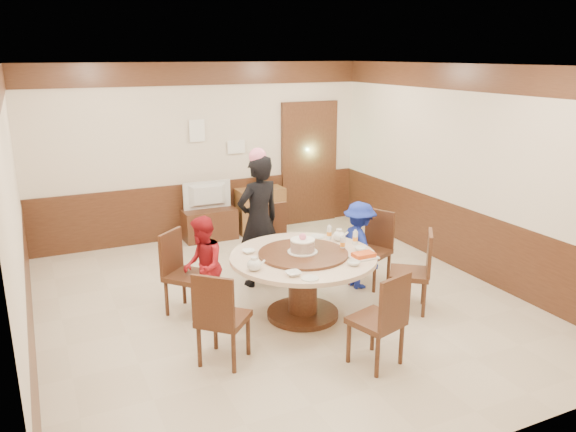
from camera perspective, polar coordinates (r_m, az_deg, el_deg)
name	(u,v)px	position (r m, az deg, el deg)	size (l,w,h in m)	color
room	(280,218)	(6.55, -0.77, -0.19)	(6.00, 6.04, 2.84)	beige
banquet_table	(303,273)	(6.39, 1.54, -5.80)	(1.65, 1.65, 0.78)	#442415
chair_0	(371,262)	(7.43, 8.40, -4.64)	(0.59, 0.59, 0.97)	#442415
chair_1	(278,254)	(7.64, -0.98, -3.87)	(0.45, 0.46, 0.97)	#442415
chair_2	(186,287)	(6.69, -10.28, -7.14)	(0.62, 0.62, 0.97)	#442415
chair_3	(223,333)	(5.61, -6.63, -11.76)	(0.62, 0.62, 0.97)	#442415
chair_4	(377,336)	(5.60, 9.05, -11.90)	(0.55, 0.55, 0.97)	#442415
chair_5	(411,285)	(6.80, 12.34, -6.88)	(0.62, 0.62, 0.97)	#442415
person_standing	(259,221)	(7.20, -3.00, -0.52)	(0.63, 0.41, 1.72)	black
person_red	(203,267)	(6.49, -8.65, -5.12)	(0.57, 0.44, 1.17)	#A5161E
person_blue	(359,245)	(7.25, 7.23, -2.94)	(0.73, 0.42, 1.13)	#182A9C
birthday_cake	(303,246)	(6.28, 1.49, -3.02)	(0.34, 0.34, 0.22)	white
teapot_left	(254,265)	(5.86, -3.46, -4.98)	(0.17, 0.15, 0.13)	white
teapot_right	(339,236)	(6.79, 5.22, -2.02)	(0.17, 0.15, 0.13)	white
bowl_0	(249,251)	(6.38, -4.02, -3.60)	(0.14, 0.14, 0.03)	white
bowl_1	(353,263)	(6.04, 6.66, -4.80)	(0.14, 0.14, 0.04)	white
bowl_2	(293,273)	(5.74, 0.54, -5.86)	(0.16, 0.16, 0.04)	white
bowl_3	(360,249)	(6.49, 7.36, -3.33)	(0.14, 0.14, 0.04)	white
saucer_near	(310,278)	(5.66, 2.25, -6.33)	(0.18, 0.18, 0.01)	white
saucer_far	(318,236)	(6.92, 3.02, -2.08)	(0.18, 0.18, 0.01)	white
shrimp_platter	(364,256)	(6.25, 7.69, -4.03)	(0.30, 0.20, 0.06)	white
bottle_0	(343,243)	(6.47, 5.56, -2.78)	(0.06, 0.06, 0.16)	silver
bottle_1	(355,238)	(6.67, 6.85, -2.23)	(0.06, 0.06, 0.16)	silver
bottle_2	(329,233)	(6.83, 4.20, -1.71)	(0.06, 0.06, 0.16)	silver
tv_stand	(210,224)	(9.23, -7.98, -0.82)	(0.85, 0.45, 0.50)	#442415
television	(208,196)	(9.10, -8.09, 2.04)	(0.78, 0.10, 0.45)	gray
side_cabinet	(260,210)	(9.52, -2.84, 0.62)	(0.80, 0.40, 0.75)	brown
thermos	(261,177)	(9.39, -2.76, 3.96)	(0.15, 0.15, 0.38)	silver
notice_left	(197,131)	(9.09, -9.22, 8.55)	(0.25, 0.00, 0.35)	white
notice_right	(236,147)	(9.33, -5.27, 7.02)	(0.30, 0.00, 0.22)	white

